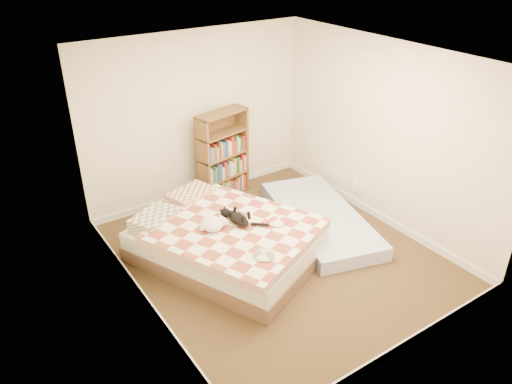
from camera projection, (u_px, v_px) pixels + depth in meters
room at (279, 170)px, 5.80m from camera, size 3.51×4.01×2.51m
bed at (224, 240)px, 6.20m from camera, size 2.25×2.58×0.58m
bookshelf at (223, 165)px, 7.53m from camera, size 0.87×0.44×1.36m
floor_mattress at (320, 218)px, 6.97m from camera, size 1.53×2.36×0.20m
black_cat at (237, 218)px, 6.05m from camera, size 0.29×0.65×0.15m
white_dog at (213, 224)px, 5.91m from camera, size 0.36×0.38×0.14m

